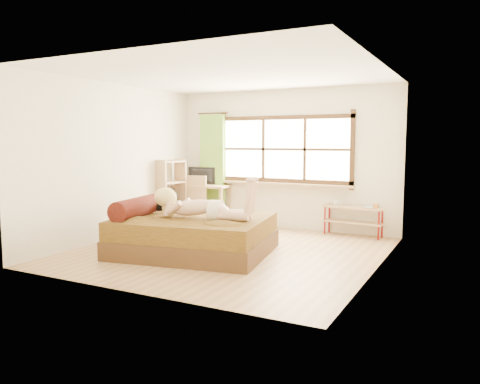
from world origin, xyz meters
The scene contains 18 objects.
floor centered at (0.00, 0.00, 0.00)m, with size 4.50×4.50×0.00m, color #9E754C.
ceiling centered at (0.00, 0.00, 2.70)m, with size 4.50×4.50×0.00m, color white.
wall_back centered at (0.00, 2.25, 1.35)m, with size 4.50×4.50×0.00m, color silver.
wall_front centered at (0.00, -2.25, 1.35)m, with size 4.50×4.50×0.00m, color silver.
wall_left centered at (-2.25, 0.00, 1.35)m, with size 4.50×4.50×0.00m, color silver.
wall_right centered at (2.25, 0.00, 1.35)m, with size 4.50×4.50×0.00m, color silver.
window centered at (0.00, 2.22, 1.51)m, with size 2.80×0.16×1.46m.
curtain centered at (-1.55, 2.13, 1.15)m, with size 0.55×0.10×2.20m, color olive.
bed centered at (-0.47, -0.34, 0.30)m, with size 2.51×2.14×0.85m.
woman centered at (-0.27, -0.39, 0.89)m, with size 1.56×0.45×0.67m, color #D7A78B, non-canonical shape.
kitten centered at (-1.14, -0.24, 0.69)m, with size 0.33×0.13×0.27m, color black, non-canonical shape.
desk centered at (-1.77, 1.95, 0.70)m, with size 1.35×0.72×0.81m.
monitor centered at (-1.77, 2.00, 0.99)m, with size 0.62×0.08×0.36m, color black.
chair centered at (-1.68, 1.59, 0.56)m, with size 0.50×0.50×1.01m.
pipe_shelf centered at (1.43, 2.07, 0.40)m, with size 1.10×0.36×0.61m.
cup centered at (1.12, 2.07, 0.59)m, with size 0.13×0.13×0.10m, color gray.
book centered at (1.62, 2.07, 0.55)m, with size 0.18×0.25×0.02m, color gray.
bookshelf centered at (-2.08, 1.37, 0.68)m, with size 0.43×0.63×1.34m.
Camera 1 is at (3.44, -6.25, 1.71)m, focal length 35.00 mm.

